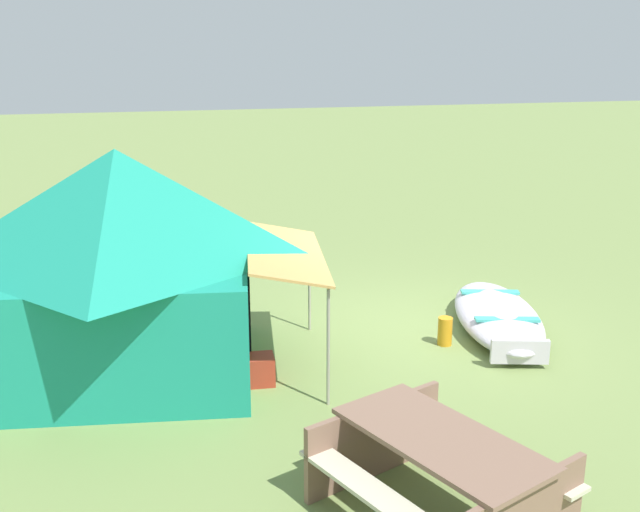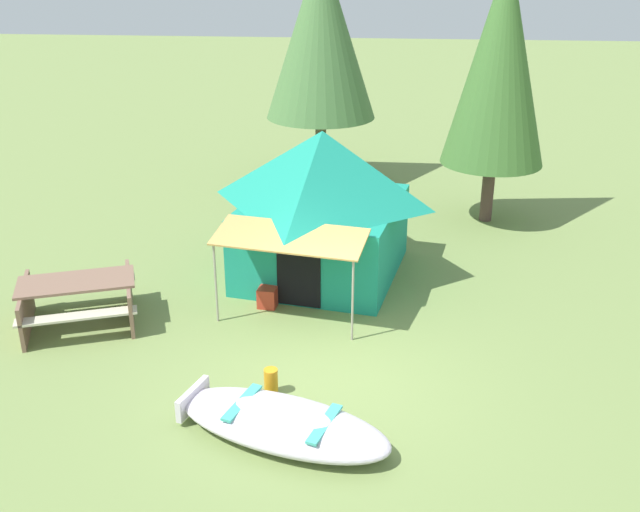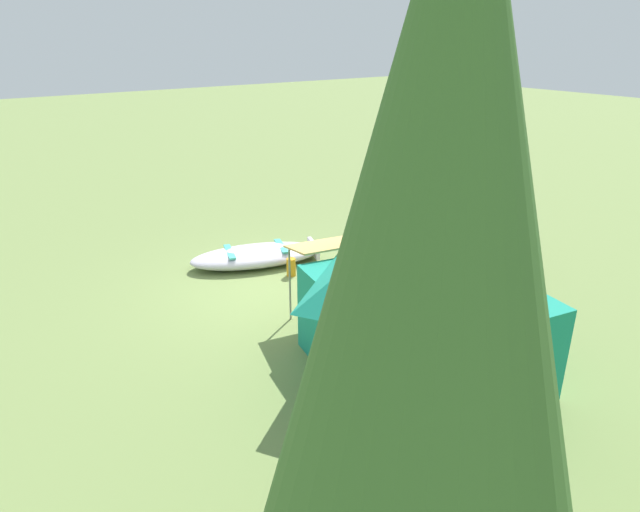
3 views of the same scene
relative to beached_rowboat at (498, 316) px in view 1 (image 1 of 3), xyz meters
The scene contains 6 objects.
ground_plane 1.43m from the beached_rowboat, 74.22° to the left, with size 80.00×80.00×0.00m, color olive.
beached_rowboat is the anchor object (origin of this frame).
canvas_cabin_tent 5.11m from the beached_rowboat, 89.47° to the left, with size 3.42×4.35×2.71m.
picnic_table 4.54m from the beached_rowboat, 144.32° to the left, with size 2.23×2.07×0.76m.
cooler_box 3.71m from the beached_rowboat, 101.43° to the left, with size 0.54×0.31×0.35m, color #B03323.
fuel_can 0.98m from the beached_rowboat, 106.77° to the left, with size 0.19×0.19×0.38m, color orange.
Camera 1 is at (-8.89, 3.72, 3.77)m, focal length 41.17 mm.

